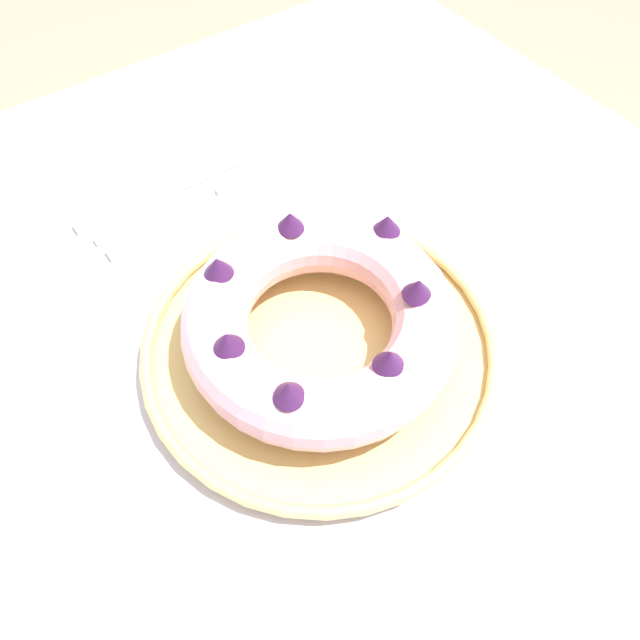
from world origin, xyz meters
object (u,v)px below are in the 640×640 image
Objects in this scene: bundt_cake at (320,319)px; fork at (191,198)px; serving_knife at (155,195)px; cake_knife at (177,224)px; serving_dish at (320,346)px.

bundt_cake is 0.27m from fork.
cake_knife is at bearing -6.90° from serving_knife.
serving_knife is (-0.29, -0.03, -0.05)m from bundt_cake.
serving_dish reaches higher than fork.
serving_dish is 1.64× the size of fork.
bundt_cake is at bearing -133.66° from serving_dish.
bundt_cake is 0.24m from cake_knife.
fork is at bearing 126.07° from cake_knife.
bundt_cake reaches higher than fork.
serving_dish is 0.26m from fork.
serving_dish is 1.49× the size of serving_knife.
fork is 1.07× the size of cake_knife.
bundt_cake is 0.30m from serving_knife.
serving_dish reaches higher than serving_knife.
bundt_cake is 1.10× the size of serving_knife.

